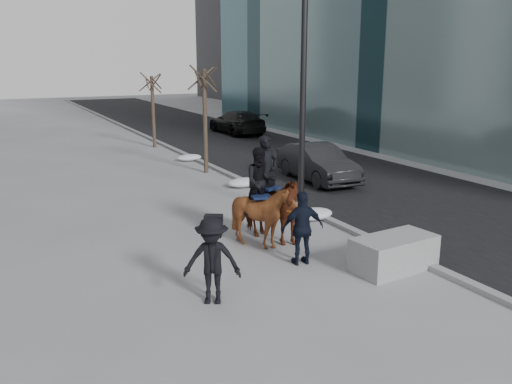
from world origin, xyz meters
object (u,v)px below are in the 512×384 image
planter (394,253)px  mounted_left (269,203)px  mounted_right (263,208)px  car_near (317,163)px

planter → mounted_left: (-1.60, 3.03, 0.65)m
mounted_left → mounted_right: 0.46m
planter → mounted_left: size_ratio=0.70×
planter → mounted_left: 3.49m
car_near → mounted_right: (-5.45, -5.79, 0.30)m
mounted_left → car_near: bearing=47.1°
planter → car_near: 9.22m
mounted_right → mounted_left: bearing=41.1°
planter → mounted_left: bearing=117.8°
car_near → mounted_right: 7.96m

